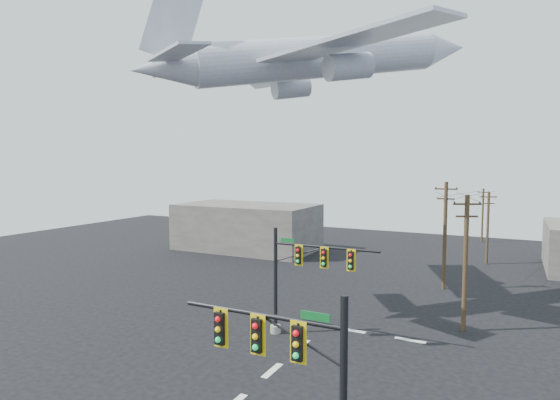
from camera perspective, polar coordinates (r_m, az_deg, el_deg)
The scene contains 10 objects.
lane_markings at distance 28.82m, azimuth 0.34°, elevation -19.08°, with size 14.00×21.20×0.01m.
signal_mast_near at distance 16.72m, azimuth 2.37°, elevation -21.77°, with size 6.44×0.82×7.44m.
signal_mast_far at distance 31.09m, azimuth 2.40°, elevation -9.32°, with size 7.47×0.80×7.23m.
utility_pole_a at distance 34.46m, azimuth 21.67°, elevation -6.88°, with size 1.76×0.89×9.41m.
utility_pole_b at distance 45.12m, azimuth 19.46°, elevation -3.85°, with size 2.00×0.33×9.85m.
utility_pole_c at distance 58.13m, azimuth 24.00°, elevation -2.97°, with size 1.65×0.58×8.24m.
utility_pole_d at distance 74.37m, azimuth 23.47°, elevation -1.56°, with size 1.52×0.75×7.79m.
power_lines at distance 53.90m, azimuth 22.64°, elevation 0.60°, with size 4.63×40.19×1.54m.
airliner at distance 38.50m, azimuth 4.77°, elevation 16.80°, with size 23.73×24.95×7.71m.
building_left at distance 62.62m, azimuth -4.05°, elevation -3.27°, with size 18.00×10.00×6.00m, color slate.
Camera 1 is at (11.68, -18.33, 11.61)m, focal length 30.00 mm.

